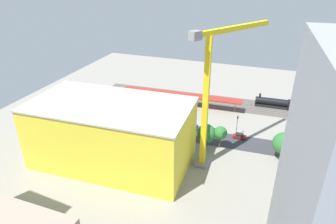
% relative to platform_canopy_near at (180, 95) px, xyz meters
% --- Properties ---
extents(ground_plane, '(150.99, 150.99, 0.00)m').
position_rel_platform_canopy_near_xyz_m(ground_plane, '(-11.87, 15.35, -4.37)').
color(ground_plane, gray).
rests_on(ground_plane, ground).
extents(rail_bed, '(94.76, 16.46, 0.01)m').
position_rel_platform_canopy_near_xyz_m(rail_bed, '(-11.87, -7.56, -4.37)').
color(rail_bed, '#5B544C').
rests_on(rail_bed, ground).
extents(street_asphalt, '(94.61, 12.14, 0.01)m').
position_rel_platform_canopy_near_xyz_m(street_asphalt, '(-11.87, 20.93, -4.37)').
color(street_asphalt, '#38383D').
rests_on(street_asphalt, ground).
extents(track_rails, '(94.32, 10.03, 0.12)m').
position_rel_platform_canopy_near_xyz_m(track_rails, '(-11.87, -7.56, -4.19)').
color(track_rails, '#9E9EA8').
rests_on(track_rails, ground).
extents(platform_canopy_near, '(47.53, 5.88, 4.62)m').
position_rel_platform_canopy_near_xyz_m(platform_canopy_near, '(0.00, 0.00, 0.00)').
color(platform_canopy_near, '#A82D23').
rests_on(platform_canopy_near, ground).
extents(locomotive, '(16.57, 3.24, 5.04)m').
position_rel_platform_canopy_near_xyz_m(locomotive, '(-36.12, -10.22, -2.58)').
color(locomotive, black).
rests_on(locomotive, ground).
extents(parked_car_0, '(4.06, 1.75, 1.68)m').
position_rel_platform_canopy_near_xyz_m(parked_car_0, '(-25.61, 17.86, -3.63)').
color(parked_car_0, black).
rests_on(parked_car_0, ground).
extents(parked_car_1, '(4.66, 2.15, 1.81)m').
position_rel_platform_canopy_near_xyz_m(parked_car_1, '(-18.03, 17.95, -3.57)').
color(parked_car_1, black).
rests_on(parked_car_1, ground).
extents(parked_car_2, '(4.37, 1.81, 1.60)m').
position_rel_platform_canopy_near_xyz_m(parked_car_2, '(-10.36, 17.05, -3.65)').
color(parked_car_2, black).
rests_on(parked_car_2, ground).
extents(parked_car_3, '(4.61, 2.08, 1.70)m').
position_rel_platform_canopy_near_xyz_m(parked_car_3, '(-3.21, 18.10, -3.60)').
color(parked_car_3, black).
rests_on(parked_car_3, ground).
extents(parked_car_4, '(4.59, 2.06, 1.74)m').
position_rel_platform_canopy_near_xyz_m(parked_car_4, '(4.04, 17.49, -3.60)').
color(parked_car_4, black).
rests_on(parked_car_4, ground).
extents(parked_car_5, '(4.52, 2.04, 1.62)m').
position_rel_platform_canopy_near_xyz_m(parked_car_5, '(11.75, 17.51, -3.65)').
color(parked_car_5, black).
rests_on(parked_car_5, ground).
extents(parked_car_6, '(4.67, 2.19, 1.61)m').
position_rel_platform_canopy_near_xyz_m(parked_car_6, '(19.22, 17.45, -3.65)').
color(parked_car_6, black).
rests_on(parked_car_6, ground).
extents(parked_car_7, '(4.79, 2.09, 1.77)m').
position_rel_platform_canopy_near_xyz_m(parked_car_7, '(27.47, 17.52, -3.58)').
color(parked_car_7, black).
rests_on(parked_car_7, ground).
extents(construction_building, '(42.58, 23.58, 17.24)m').
position_rel_platform_canopy_near_xyz_m(construction_building, '(6.18, 41.97, 4.25)').
color(construction_building, yellow).
rests_on(construction_building, ground).
extents(construction_roof_slab, '(43.20, 24.20, 0.40)m').
position_rel_platform_canopy_near_xyz_m(construction_roof_slab, '(6.18, 41.97, 13.07)').
color(construction_roof_slab, '#B7B2A8').
rests_on(construction_roof_slab, construction_building).
extents(tower_crane, '(15.65, 24.13, 37.17)m').
position_rel_platform_canopy_near_xyz_m(tower_crane, '(-18.92, 33.86, 17.73)').
color(tower_crane, gray).
rests_on(tower_crane, ground).
extents(box_truck_0, '(10.31, 3.19, 3.13)m').
position_rel_platform_canopy_near_xyz_m(box_truck_0, '(24.73, 26.83, -2.79)').
color(box_truck_0, black).
rests_on(box_truck_0, ground).
extents(box_truck_1, '(9.81, 2.78, 3.35)m').
position_rel_platform_canopy_near_xyz_m(box_truck_1, '(13.25, 26.13, -2.71)').
color(box_truck_1, black).
rests_on(box_truck_1, ground).
extents(box_truck_2, '(8.73, 3.47, 3.50)m').
position_rel_platform_canopy_near_xyz_m(box_truck_2, '(11.05, 25.24, -2.68)').
color(box_truck_2, black).
rests_on(box_truck_2, ground).
extents(street_tree_0, '(5.61, 5.61, 7.53)m').
position_rel_platform_canopy_near_xyz_m(street_tree_0, '(17.96, 25.88, 0.34)').
color(street_tree_0, brown).
rests_on(street_tree_0, ground).
extents(street_tree_1, '(4.02, 4.02, 7.10)m').
position_rel_platform_canopy_near_xyz_m(street_tree_1, '(-20.60, 25.41, 0.68)').
color(street_tree_1, brown).
rests_on(street_tree_1, ground).
extents(street_tree_2, '(5.00, 5.00, 8.03)m').
position_rel_platform_canopy_near_xyz_m(street_tree_2, '(-40.91, 25.62, 1.14)').
color(street_tree_2, brown).
rests_on(street_tree_2, ground).
extents(street_tree_3, '(5.70, 5.70, 7.37)m').
position_rel_platform_canopy_near_xyz_m(street_tree_3, '(0.60, 25.80, 0.14)').
color(street_tree_3, brown).
rests_on(street_tree_3, ground).
extents(street_tree_4, '(5.66, 5.66, 7.43)m').
position_rel_platform_canopy_near_xyz_m(street_tree_4, '(-16.59, 26.31, 0.22)').
color(street_tree_4, brown).
rests_on(street_tree_4, ground).
extents(street_tree_5, '(6.14, 6.14, 8.44)m').
position_rel_platform_canopy_near_xyz_m(street_tree_5, '(-38.24, 25.75, 1.00)').
color(street_tree_5, brown).
rests_on(street_tree_5, ground).
extents(traffic_light, '(0.50, 0.36, 7.14)m').
position_rel_platform_canopy_near_xyz_m(traffic_light, '(-24.29, 16.72, 0.32)').
color(traffic_light, '#333333').
rests_on(traffic_light, ground).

